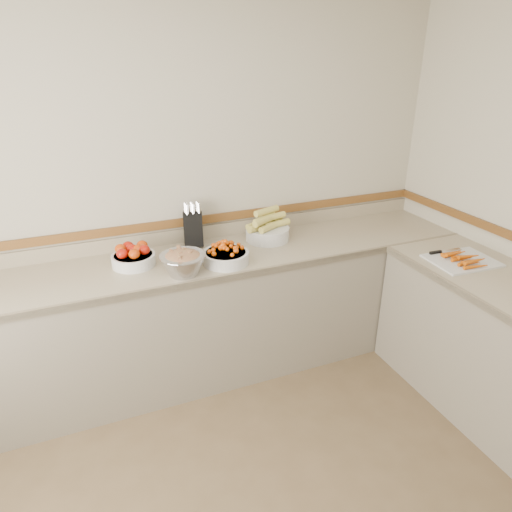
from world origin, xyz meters
name	(u,v)px	position (x,y,z in m)	size (l,w,h in m)	color
back_wall	(173,188)	(0.00, 2.00, 1.30)	(4.00, 4.00, 0.00)	#B0A791
counter_back	(192,317)	(0.00, 1.68, 0.45)	(4.00, 0.65, 1.08)	gray
knife_block	(193,228)	(0.10, 1.90, 1.03)	(0.17, 0.19, 0.32)	black
tomato_bowl	(133,256)	(-0.34, 1.73, 0.96)	(0.28, 0.28, 0.14)	silver
cherry_tomato_bowl	(226,255)	(0.21, 1.53, 0.95)	(0.30, 0.30, 0.17)	silver
corn_bowl	(267,229)	(0.62, 1.80, 0.98)	(0.35, 0.32, 0.23)	silver
rhubarb_bowl	(183,262)	(-0.08, 1.47, 0.98)	(0.28, 0.28, 0.16)	#B2B2BA
cutting_board	(463,260)	(1.65, 0.96, 0.92)	(0.43, 0.35, 0.06)	beige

